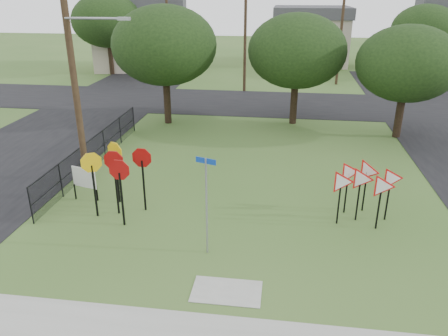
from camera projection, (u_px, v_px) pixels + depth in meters
The scene contains 20 objects.
ground at pixel (236, 246), 14.74m from camera, with size 140.00×140.00×0.00m, color #355921.
street_left at pixel (51, 138), 25.42m from camera, with size 8.00×50.00×0.02m, color black.
street_far at pixel (265, 103), 33.05m from camera, with size 60.00×8.00×0.02m, color black.
curb_pad at pixel (227, 291), 12.54m from camera, with size 2.00×1.20×0.02m, color gray.
street_name_sign at pixel (206, 201), 13.70m from camera, with size 0.66×0.25×3.34m.
stop_sign_cluster at pixel (117, 167), 16.23m from camera, with size 2.43×2.01×2.59m.
yield_sign_cluster at pixel (365, 180), 15.90m from camera, with size 2.76×1.65×2.16m.
info_board at pixel (84, 179), 17.65m from camera, with size 1.11×0.34×1.42m.
utility_pole_main at pixel (73, 64), 17.79m from camera, with size 3.55×0.33×10.00m.
far_pole_a at pixel (245, 35), 35.21m from camera, with size 1.40×0.24×9.00m.
far_pole_b at pixel (341, 34), 37.96m from camera, with size 1.40×0.24×8.50m.
far_pole_c at pixel (168, 27), 41.72m from camera, with size 1.40×0.24×9.00m.
fence_run at pixel (95, 151), 21.13m from camera, with size 0.05×11.55×1.50m.
house_left at pixel (141, 33), 46.25m from camera, with size 10.58×8.88×7.20m.
house_mid at pixel (310, 35), 49.66m from camera, with size 8.40×8.40×6.20m.
tree_near_left at pixel (164, 46), 26.47m from camera, with size 6.40×6.40×7.27m.
tree_near_mid at pixel (297, 51), 26.49m from camera, with size 6.00×6.00×6.80m.
tree_near_right at pixel (407, 64), 24.02m from camera, with size 5.60×5.60×6.33m.
tree_far_left at pixel (107, 21), 42.26m from camera, with size 6.80×6.80×7.73m.
tree_far_right at pixel (424, 29), 40.54m from camera, with size 6.00×6.00×6.80m.
Camera 1 is at (1.33, -12.55, 8.08)m, focal length 35.00 mm.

